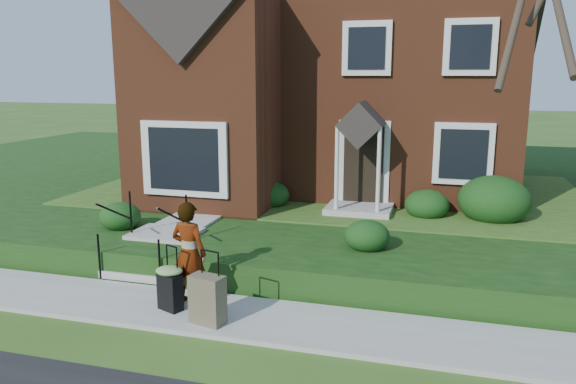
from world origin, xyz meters
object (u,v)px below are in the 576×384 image
(woman, at_px, (189,253))
(suitcase_black, at_px, (170,285))
(front_steps, at_px, (155,247))
(suitcase_olive, at_px, (207,299))

(woman, xyz_separation_m, suitcase_black, (-0.19, -0.37, -0.47))
(front_steps, height_order, woman, woman)
(front_steps, distance_m, woman, 2.27)
(front_steps, distance_m, suitcase_olive, 3.14)
(suitcase_olive, bearing_deg, woman, 145.77)
(suitcase_black, relative_size, suitcase_olive, 0.94)
(front_steps, xyz_separation_m, woman, (1.55, -1.58, 0.51))
(front_steps, height_order, suitcase_black, front_steps)
(suitcase_black, height_order, suitcase_olive, suitcase_olive)
(woman, height_order, suitcase_black, woman)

